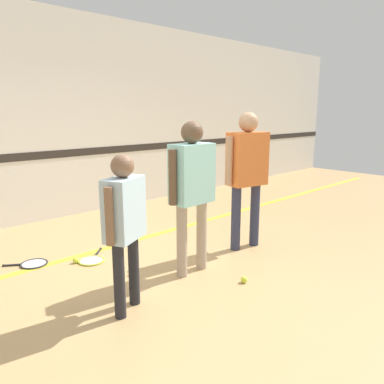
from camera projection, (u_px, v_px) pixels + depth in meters
ground_plane at (181, 274)px, 3.95m from camera, size 16.00×16.00×0.00m
wall_back at (52, 117)px, 5.73m from camera, size 16.00×0.07×3.20m
floor_stripe at (119, 245)px, 4.80m from camera, size 14.40×0.10×0.01m
person_instructor at (192, 182)px, 3.79m from camera, size 0.60×0.25×1.59m
person_student_left at (124, 217)px, 3.06m from camera, size 0.47×0.36×1.35m
person_student_right at (247, 166)px, 4.51m from camera, size 0.63×0.34×1.67m
racket_spare_on_floor at (92, 260)px, 4.29m from camera, size 0.49×0.49×0.03m
racket_second_spare at (33, 264)px, 4.18m from camera, size 0.49×0.41×0.03m
tennis_ball_near_instructor at (244, 280)px, 3.74m from camera, size 0.07×0.07×0.07m
tennis_ball_by_spare_racket at (76, 260)px, 4.22m from camera, size 0.07×0.07×0.07m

